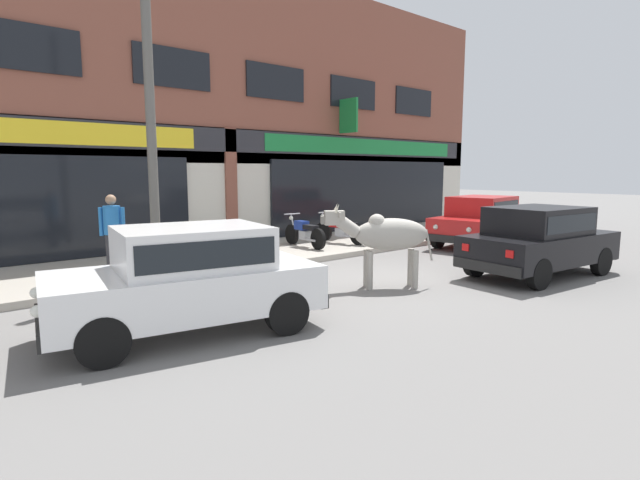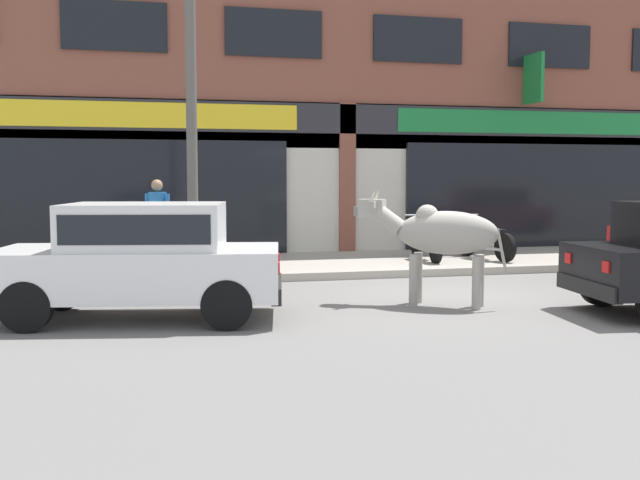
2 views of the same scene
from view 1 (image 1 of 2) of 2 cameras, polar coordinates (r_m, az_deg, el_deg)
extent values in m
plane|color=slate|center=(10.33, 6.69, -4.44)|extent=(90.00, 90.00, 0.00)
cube|color=#A8A093|center=(13.26, -6.08, -1.37)|extent=(19.00, 3.54, 0.14)
cube|color=brown|center=(15.13, -11.09, 19.30)|extent=(23.00, 0.55, 5.63)
cube|color=beige|center=(14.83, -10.73, 5.84)|extent=(23.00, 0.55, 3.40)
cube|color=#28282D|center=(14.57, -10.23, 11.13)|extent=(22.08, 0.08, 0.64)
cube|color=brown|center=(14.57, -10.14, 5.82)|extent=(0.36, 0.12, 3.40)
cube|color=black|center=(18.20, 5.73, 5.19)|extent=(8.74, 0.10, 2.40)
cube|color=#197A38|center=(18.18, 5.85, 10.54)|extent=(9.20, 0.05, 0.52)
cube|color=black|center=(13.03, -30.32, 18.49)|extent=(2.09, 0.06, 1.00)
cube|color=black|center=(14.04, -16.46, 18.37)|extent=(2.09, 0.06, 1.00)
cube|color=black|center=(15.68, -5.05, 17.51)|extent=(2.09, 0.06, 1.00)
cube|color=black|center=(17.77, 3.85, 16.38)|extent=(2.09, 0.06, 1.00)
cube|color=black|center=(20.17, 10.67, 15.24)|extent=(2.09, 0.06, 1.00)
cube|color=#197A38|center=(16.93, 3.28, 14.00)|extent=(0.08, 0.80, 1.10)
ellipsoid|color=#9E998E|center=(9.44, 8.15, 0.66)|extent=(1.45, 1.22, 0.60)
sphere|color=#9E998E|center=(9.35, 6.52, 2.01)|extent=(0.32, 0.32, 0.32)
cylinder|color=#9E998E|center=(9.31, 5.71, -3.52)|extent=(0.12, 0.12, 0.72)
cylinder|color=#9E998E|center=(9.58, 5.34, -3.18)|extent=(0.12, 0.12, 0.72)
cylinder|color=#9E998E|center=(9.53, 10.82, -3.35)|extent=(0.12, 0.12, 0.72)
cylinder|color=#9E998E|center=(9.80, 10.32, -3.03)|extent=(0.12, 0.12, 0.72)
cylinder|color=#9E998E|center=(9.25, 3.25, 1.52)|extent=(0.52, 0.46, 0.43)
cube|color=#9E998E|center=(9.19, 1.66, 2.55)|extent=(0.42, 0.38, 0.26)
cube|color=slate|center=(9.17, 0.54, 2.29)|extent=(0.21, 0.21, 0.14)
cone|color=beige|center=(9.08, 2.00, 3.62)|extent=(0.13, 0.11, 0.19)
cone|color=beige|center=(9.28, 1.82, 3.72)|extent=(0.13, 0.11, 0.19)
cube|color=#9E998E|center=(9.04, 2.31, 2.84)|extent=(0.11, 0.14, 0.10)
cube|color=#9E998E|center=(9.35, 2.00, 3.01)|extent=(0.11, 0.14, 0.10)
cylinder|color=#9E998E|center=(9.68, 12.36, -0.57)|extent=(0.16, 0.13, 0.60)
cylinder|color=black|center=(14.05, 18.53, -0.27)|extent=(0.62, 0.26, 0.60)
cylinder|color=black|center=(14.66, 13.35, 0.25)|extent=(0.62, 0.26, 0.60)
cylinder|color=black|center=(16.18, 21.73, 0.60)|extent=(0.62, 0.26, 0.60)
cylinder|color=black|center=(16.71, 17.09, 1.03)|extent=(0.62, 0.26, 0.60)
cube|color=red|center=(15.34, 17.79, 1.55)|extent=(3.68, 2.04, 0.60)
cube|color=red|center=(15.39, 18.03, 3.72)|extent=(2.07, 1.68, 0.56)
cube|color=black|center=(15.39, 18.03, 3.72)|extent=(1.92, 1.68, 0.35)
cube|color=black|center=(13.81, 14.85, 0.07)|extent=(0.32, 1.52, 0.20)
cube|color=black|center=(16.96, 20.13, 1.26)|extent=(0.32, 1.52, 0.20)
sphere|color=silver|center=(13.54, 16.65, 1.14)|extent=(0.14, 0.14, 0.14)
sphere|color=silver|center=(13.97, 13.08, 1.46)|extent=(0.14, 0.14, 0.14)
cube|color=red|center=(16.78, 21.78, 2.21)|extent=(0.05, 0.16, 0.14)
cube|color=red|center=(17.13, 18.66, 2.47)|extent=(0.05, 0.16, 0.14)
cylinder|color=black|center=(6.19, -23.59, -10.62)|extent=(0.62, 0.29, 0.60)
cylinder|color=black|center=(7.57, -24.90, -7.36)|extent=(0.62, 0.29, 0.60)
cylinder|color=black|center=(6.81, -3.81, -8.29)|extent=(0.62, 0.29, 0.60)
cylinder|color=black|center=(8.08, -8.38, -5.76)|extent=(0.62, 0.29, 0.60)
cube|color=white|center=(6.99, -15.02, -5.57)|extent=(3.74, 2.22, 0.60)
cube|color=white|center=(6.91, -14.39, -0.80)|extent=(2.13, 1.77, 0.56)
cube|color=black|center=(6.91, -14.39, -0.80)|extent=(1.99, 1.76, 0.35)
cube|color=black|center=(6.83, -29.25, -8.56)|extent=(0.40, 1.52, 0.20)
cube|color=black|center=(7.66, -2.32, -5.82)|extent=(0.40, 1.52, 0.20)
sphere|color=silver|center=(6.29, -29.62, -7.11)|extent=(0.14, 0.14, 0.14)
sphere|color=silver|center=(7.22, -29.73, -5.27)|extent=(0.14, 0.14, 0.14)
cube|color=red|center=(7.18, -0.30, -4.13)|extent=(0.06, 0.16, 0.14)
cube|color=red|center=(8.04, -3.83, -2.85)|extent=(0.06, 0.16, 0.14)
cylinder|color=black|center=(12.80, 23.67, -1.29)|extent=(0.62, 0.24, 0.60)
cylinder|color=black|center=(12.13, 29.46, -2.13)|extent=(0.62, 0.24, 0.60)
cylinder|color=black|center=(10.93, 17.32, -2.45)|extent=(0.62, 0.24, 0.60)
cylinder|color=black|center=(10.13, 23.75, -3.57)|extent=(0.62, 0.24, 0.60)
cube|color=black|center=(11.42, 23.79, -0.81)|extent=(3.65, 1.97, 0.60)
cube|color=black|center=(11.27, 23.69, 2.06)|extent=(2.04, 1.64, 0.56)
cube|color=black|center=(11.27, 23.69, 2.06)|extent=(1.90, 1.64, 0.35)
cube|color=black|center=(12.95, 27.75, -1.08)|extent=(0.28, 1.52, 0.20)
cube|color=black|center=(10.03, 18.53, -2.94)|extent=(0.28, 1.52, 0.20)
sphere|color=silver|center=(13.16, 26.05, 0.47)|extent=(0.14, 0.14, 0.14)
sphere|color=silver|center=(12.72, 29.81, 0.00)|extent=(0.14, 0.14, 0.14)
cube|color=red|center=(10.26, 16.31, -0.81)|extent=(0.05, 0.16, 0.14)
cube|color=red|center=(9.68, 20.87, -1.52)|extent=(0.05, 0.16, 0.14)
cylinder|color=black|center=(14.12, -3.23, 0.66)|extent=(0.14, 0.57, 0.56)
cylinder|color=black|center=(13.11, -0.21, 0.11)|extent=(0.14, 0.57, 0.56)
cube|color=#B2B5BA|center=(13.59, -1.73, 0.55)|extent=(0.22, 0.33, 0.24)
cube|color=navy|center=(13.69, -2.12, 1.70)|extent=(0.27, 0.42, 0.24)
cube|color=black|center=(13.37, -1.14, 1.47)|extent=(0.26, 0.54, 0.12)
cylinder|color=#B2B5BA|center=(14.04, -3.10, 1.85)|extent=(0.06, 0.27, 0.59)
cylinder|color=#B2B5BA|center=(14.05, -3.20, 3.00)|extent=(0.52, 0.07, 0.03)
sphere|color=silver|center=(14.11, -3.33, 2.53)|extent=(0.12, 0.12, 0.12)
cylinder|color=#B2B5BA|center=(13.24, -1.22, 0.01)|extent=(0.10, 0.48, 0.06)
cylinder|color=black|center=(14.65, 0.40, 0.93)|extent=(0.21, 0.57, 0.56)
cylinder|color=black|center=(13.93, 4.48, 0.55)|extent=(0.21, 0.57, 0.56)
cube|color=#B2B5BA|center=(14.27, 2.45, 0.90)|extent=(0.26, 0.35, 0.24)
cube|color=red|center=(14.33, 1.94, 1.98)|extent=(0.31, 0.44, 0.24)
cube|color=black|center=(14.10, 3.25, 1.79)|extent=(0.32, 0.55, 0.12)
cylinder|color=#B2B5BA|center=(14.58, 0.59, 2.09)|extent=(0.09, 0.27, 0.59)
cylinder|color=#B2B5BA|center=(14.58, 0.46, 3.19)|extent=(0.52, 0.13, 0.03)
sphere|color=silver|center=(14.63, 0.28, 2.73)|extent=(0.12, 0.12, 0.12)
cylinder|color=#B2B5BA|center=(13.98, 3.39, 0.42)|extent=(0.15, 0.48, 0.06)
cylinder|color=#2D2D33|center=(10.66, -22.03, -1.57)|extent=(0.11, 0.11, 0.82)
cylinder|color=#2D2D33|center=(10.71, -22.95, -1.57)|extent=(0.11, 0.11, 0.82)
cylinder|color=#236BB7|center=(10.60, -22.69, 2.11)|extent=(0.32, 0.32, 0.56)
cylinder|color=#236BB7|center=(10.54, -21.59, 1.99)|extent=(0.08, 0.08, 0.56)
cylinder|color=#236BB7|center=(10.67, -23.76, 1.94)|extent=(0.08, 0.08, 0.56)
sphere|color=tan|center=(10.57, -22.81, 4.27)|extent=(0.20, 0.20, 0.20)
cylinder|color=#595651|center=(10.08, -18.76, 12.19)|extent=(0.18, 0.18, 5.76)
camera|label=2|loc=(4.52, 97.70, -6.21)|focal=42.00mm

